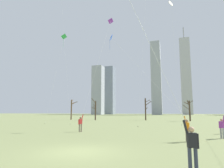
{
  "coord_description": "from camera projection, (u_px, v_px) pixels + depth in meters",
  "views": [
    {
      "loc": [
        5.19,
        -10.23,
        2.17
      ],
      "look_at": [
        0.0,
        6.0,
        4.54
      ],
      "focal_mm": 32.06,
      "sensor_mm": 36.0,
      "label": 1
    }
  ],
  "objects": [
    {
      "name": "skyline_short_annex",
      "position": [
        156.0,
        78.0,
        149.81
      ],
      "size": [
        7.04,
        9.17,
        54.74
      ],
      "color": "#9EA3AD",
      "rests_on": "ground"
    },
    {
      "name": "skyline_squat_block",
      "position": [
        98.0,
        90.0,
        157.3
      ],
      "size": [
        8.28,
        7.54,
        38.22
      ],
      "color": "#9EA3AD",
      "rests_on": "ground"
    },
    {
      "name": "distant_kite_drifting_left_yellow",
      "position": [
        172.0,
        18.0,
        30.24
      ],
      "size": [
        1.18,
        6.2,
        18.72
      ],
      "color": "yellow",
      "rests_on": "ground"
    },
    {
      "name": "skyline_slender_spire",
      "position": [
        108.0,
        90.0,
        175.86
      ],
      "size": [
        11.0,
        9.03,
        41.61
      ],
      "color": "gray",
      "rests_on": "ground"
    },
    {
      "name": "ground_plane",
      "position": [
        79.0,
        152.0,
        10.92
      ],
      "size": [
        400.0,
        400.0,
        0.0
      ],
      "primitive_type": "plane",
      "color": "#848E56"
    },
    {
      "name": "bare_tree_right_of_center",
      "position": [
        95.0,
        110.0,
        51.93
      ],
      "size": [
        1.13,
        3.4,
        5.61
      ],
      "color": "#423326",
      "rests_on": "ground"
    },
    {
      "name": "distant_kite_drifting_right_green",
      "position": [
        63.0,
        42.0,
        40.59
      ],
      "size": [
        1.8,
        3.75,
        18.06
      ],
      "color": "green",
      "rests_on": "ground"
    },
    {
      "name": "kite_flyer_foreground_left_purple",
      "position": [
        85.0,
        109.0,
        22.39
      ],
      "size": [
        2.32,
        5.5,
        15.1
      ],
      "color": "#726656",
      "rests_on": "ground"
    },
    {
      "name": "bare_tree_far_right_edge",
      "position": [
        189.0,
        109.0,
        46.82
      ],
      "size": [
        2.43,
        3.16,
        4.9
      ],
      "color": "#423326",
      "rests_on": "ground"
    },
    {
      "name": "kite_flyer_foreground_right_white",
      "position": [
        156.0,
        64.0,
        8.2
      ],
      "size": [
        7.91,
        0.67,
        19.83
      ],
      "color": "#33384C",
      "rests_on": "ground"
    },
    {
      "name": "bare_tree_rightmost",
      "position": [
        72.0,
        108.0,
        55.74
      ],
      "size": [
        2.08,
        1.58,
        5.64
      ],
      "color": "brown",
      "rests_on": "ground"
    },
    {
      "name": "skyline_mid_tower_left",
      "position": [
        186.0,
        76.0,
        149.73
      ],
      "size": [
        7.33,
        8.45,
        67.11
      ],
      "color": "#B2B2B7",
      "rests_on": "ground"
    },
    {
      "name": "bare_tree_left_of_center",
      "position": [
        146.0,
        109.0,
        51.1
      ],
      "size": [
        1.61,
        2.01,
        5.6
      ],
      "color": "#423326",
      "rests_on": "ground"
    },
    {
      "name": "kite_flyer_midfield_left_blue",
      "position": [
        167.0,
        104.0,
        16.88
      ],
      "size": [
        9.7,
        11.51,
        13.45
      ],
      "color": "#726656",
      "rests_on": "ground"
    }
  ]
}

